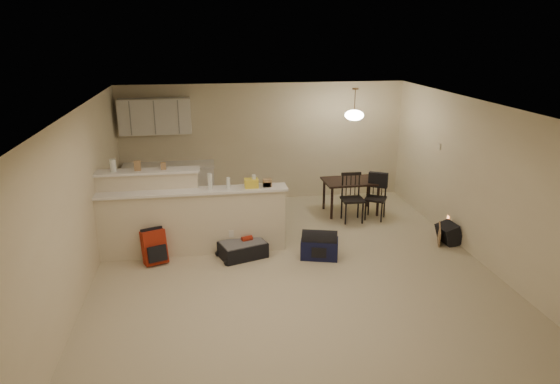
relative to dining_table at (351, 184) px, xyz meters
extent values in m
plane|color=beige|center=(-1.60, -2.35, -0.60)|extent=(7.00, 7.00, 0.00)
plane|color=white|center=(-1.60, -2.35, 1.90)|extent=(7.00, 7.00, 0.00)
cube|color=beige|center=(-1.60, 1.15, 0.65)|extent=(6.00, 0.02, 2.50)
cube|color=beige|center=(-1.60, -5.85, 0.65)|extent=(6.00, 0.02, 2.50)
cube|color=beige|center=(-4.60, -2.35, 0.65)|extent=(0.02, 7.00, 2.50)
cube|color=beige|center=(1.40, -2.35, 0.65)|extent=(0.02, 7.00, 2.50)
cube|color=beige|center=(-3.10, -1.45, -0.07)|extent=(3.00, 0.28, 1.05)
cube|color=white|center=(-3.10, -1.45, 0.47)|extent=(3.08, 0.38, 0.04)
cube|color=beige|center=(-3.80, -1.23, 0.08)|extent=(1.60, 0.24, 1.35)
cube|color=white|center=(-3.80, -1.23, 0.77)|extent=(1.68, 0.34, 0.04)
cube|color=white|center=(-3.80, 0.97, 1.30)|extent=(1.40, 0.34, 0.70)
cube|color=white|center=(-3.60, 0.84, -0.15)|extent=(1.80, 0.60, 0.90)
cube|color=beige|center=(1.39, -0.80, 0.90)|extent=(0.02, 0.12, 0.12)
cylinder|color=silver|center=(-4.31, -1.23, 0.89)|extent=(0.10, 0.10, 0.20)
cube|color=#9C7850|center=(-3.93, -1.23, 0.87)|extent=(0.10, 0.07, 0.16)
cube|color=#9C7850|center=(-3.53, -1.23, 0.85)|extent=(0.08, 0.06, 0.12)
cylinder|color=silver|center=(-2.80, -1.45, 0.62)|extent=(0.07, 0.07, 0.26)
cylinder|color=silver|center=(-2.51, -1.45, 0.58)|extent=(0.06, 0.06, 0.18)
cube|color=#9C7850|center=(-2.14, -1.45, 0.56)|extent=(0.22, 0.18, 0.14)
cube|color=#9C7850|center=(-1.89, -1.45, 0.53)|extent=(0.12, 0.10, 0.08)
cube|color=#9C7850|center=(-1.88, -1.45, 0.55)|extent=(0.14, 0.10, 0.12)
cylinder|color=silver|center=(-2.09, -1.45, 0.59)|extent=(0.07, 0.07, 0.21)
cube|color=black|center=(0.00, 0.00, 0.06)|extent=(1.11, 0.75, 0.04)
cylinder|color=black|center=(-0.46, -0.30, -0.28)|extent=(0.05, 0.05, 0.64)
cylinder|color=black|center=(0.48, -0.28, -0.28)|extent=(0.05, 0.05, 0.64)
cylinder|color=black|center=(-0.48, 0.28, -0.28)|extent=(0.05, 0.05, 0.64)
cylinder|color=black|center=(0.46, 0.30, -0.28)|extent=(0.05, 0.05, 0.64)
cylinder|color=brown|center=(0.00, 0.00, 1.65)|extent=(0.02, 0.02, 0.50)
cylinder|color=brown|center=(0.00, 0.00, 1.88)|extent=(0.12, 0.12, 0.03)
ellipsoid|color=white|center=(0.00, 0.00, 1.38)|extent=(0.36, 0.36, 0.20)
cube|color=black|center=(-2.33, -1.74, -0.48)|extent=(0.83, 0.67, 0.24)
cube|color=#9E2411|center=(-3.73, -1.74, -0.33)|extent=(0.41, 0.34, 0.54)
cube|color=#111437|center=(-1.10, -1.98, -0.44)|extent=(0.66, 0.47, 0.32)
cube|color=black|center=(1.25, -1.74, -0.43)|extent=(0.30, 0.40, 0.34)
cube|color=#9C7850|center=(1.07, -1.74, -0.44)|extent=(0.18, 0.39, 0.32)
camera|label=1|loc=(-2.88, -9.18, 2.93)|focal=32.00mm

